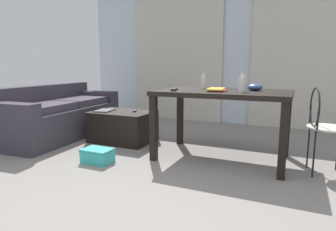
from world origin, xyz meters
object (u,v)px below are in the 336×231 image
(bottle_far, at_px, (242,84))
(tv_remote_primary, at_px, (135,111))
(wire_chair, at_px, (322,120))
(bottle_near, at_px, (203,82))
(craft_table, at_px, (223,99))
(shoebox, at_px, (98,156))
(coffee_table, at_px, (123,126))
(couch, at_px, (58,116))
(book_stack, at_px, (217,90))
(bowl, at_px, (255,87))
(magazine, at_px, (105,110))
(tv_remote_on_table, at_px, (174,89))

(bottle_far, height_order, tv_remote_primary, bottle_far)
(wire_chair, xyz_separation_m, bottle_near, (-1.25, 0.25, 0.32))
(craft_table, distance_m, tv_remote_primary, 1.31)
(craft_table, distance_m, bottle_near, 0.38)
(bottle_far, relative_size, shoebox, 0.58)
(bottle_near, bearing_deg, bottle_far, -30.41)
(coffee_table, height_order, wire_chair, wire_chair)
(coffee_table, distance_m, craft_table, 1.49)
(couch, height_order, book_stack, book_stack)
(couch, relative_size, book_stack, 6.53)
(coffee_table, relative_size, craft_table, 0.58)
(coffee_table, bearing_deg, craft_table, -6.44)
(bowl, xyz_separation_m, book_stack, (-0.36, -0.25, -0.02))
(couch, xyz_separation_m, craft_table, (2.43, -0.01, 0.36))
(couch, bearing_deg, magazine, 5.65)
(couch, distance_m, bottle_far, 2.72)
(bowl, height_order, tv_remote_primary, bowl)
(wire_chair, height_order, magazine, wire_chair)
(wire_chair, bearing_deg, bottle_near, 168.81)
(couch, distance_m, craft_table, 2.46)
(tv_remote_on_table, xyz_separation_m, shoebox, (-0.69, -0.47, -0.70))
(bottle_near, height_order, book_stack, bottle_near)
(coffee_table, xyz_separation_m, shoebox, (0.25, -0.87, -0.13))
(coffee_table, relative_size, magazine, 2.88)
(couch, xyz_separation_m, tv_remote_primary, (1.17, 0.22, 0.12))
(bottle_far, height_order, magazine, bottle_far)
(wire_chair, height_order, tv_remote_on_table, wire_chair)
(wire_chair, bearing_deg, bowl, 162.50)
(tv_remote_primary, relative_size, shoebox, 0.45)
(bottle_far, distance_m, tv_remote_primary, 1.58)
(book_stack, bearing_deg, wire_chair, 2.40)
(craft_table, height_order, bottle_near, bottle_near)
(craft_table, bearing_deg, shoebox, -148.71)
(bottle_far, bearing_deg, craft_table, 152.75)
(craft_table, xyz_separation_m, tv_remote_on_table, (-0.47, -0.23, 0.11))
(bottle_near, relative_size, bottle_far, 1.02)
(bottle_near, distance_m, book_stack, 0.38)
(couch, relative_size, bottle_far, 10.78)
(craft_table, height_order, tv_remote_primary, craft_table)
(tv_remote_primary, xyz_separation_m, shoebox, (0.10, -0.94, -0.35))
(couch, height_order, wire_chair, wire_chair)
(couch, relative_size, bowl, 12.08)
(magazine, relative_size, shoebox, 0.89)
(tv_remote_primary, bearing_deg, shoebox, -109.39)
(bowl, relative_size, magazine, 0.58)
(craft_table, relative_size, tv_remote_primary, 9.83)
(wire_chair, distance_m, bottle_near, 1.32)
(couch, relative_size, bottle_near, 10.59)
(coffee_table, bearing_deg, bottle_far, -9.56)
(bottle_near, height_order, tv_remote_on_table, bottle_near)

